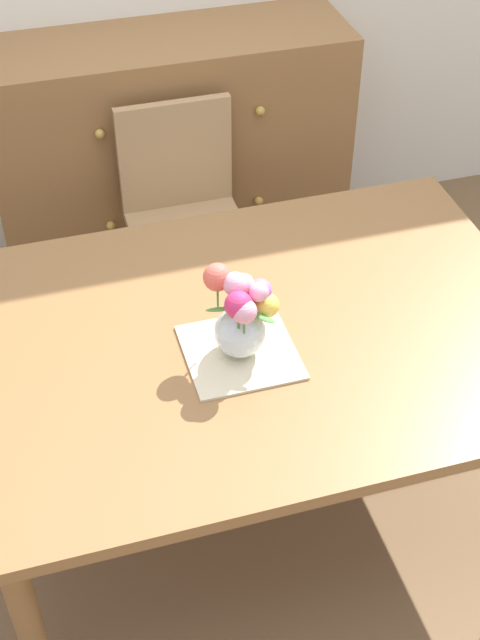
% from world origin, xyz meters
% --- Properties ---
extents(ground_plane, '(12.00, 12.00, 0.00)m').
position_xyz_m(ground_plane, '(0.00, 0.00, 0.00)').
color(ground_plane, brown).
extents(dining_table, '(1.63, 1.17, 0.72)m').
position_xyz_m(dining_table, '(0.00, 0.00, 0.65)').
color(dining_table, olive).
rests_on(dining_table, ground_plane).
extents(chair_far, '(0.42, 0.42, 0.90)m').
position_xyz_m(chair_far, '(0.01, 0.93, 0.52)').
color(chair_far, tan).
rests_on(chair_far, ground_plane).
extents(dresser, '(1.40, 0.47, 1.00)m').
position_xyz_m(dresser, '(0.05, 1.33, 0.50)').
color(dresser, olive).
rests_on(dresser, ground_plane).
extents(placemat, '(0.29, 0.29, 0.01)m').
position_xyz_m(placemat, '(-0.07, -0.08, 0.73)').
color(placemat, beige).
rests_on(placemat, dining_table).
extents(flower_vase, '(0.20, 0.18, 0.26)m').
position_xyz_m(flower_vase, '(-0.07, -0.07, 0.86)').
color(flower_vase, silver).
rests_on(flower_vase, placemat).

